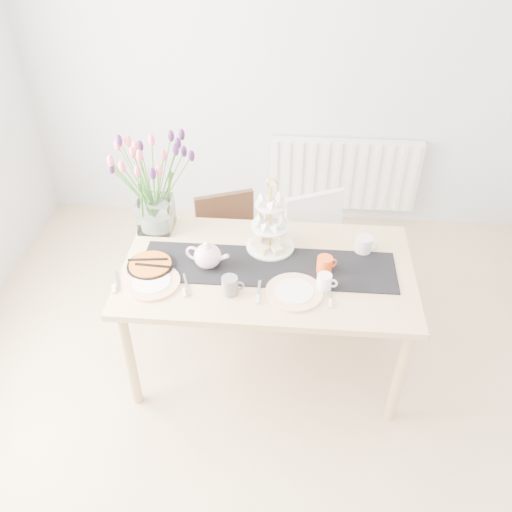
# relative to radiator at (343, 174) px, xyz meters

# --- Properties ---
(room_shell) EXTENTS (4.50, 4.50, 4.50)m
(room_shell) POSITION_rel_radiator_xyz_m (-0.50, -2.19, 0.85)
(room_shell) COLOR tan
(room_shell) RESTS_ON ground
(radiator) EXTENTS (1.20, 0.08, 0.60)m
(radiator) POSITION_rel_radiator_xyz_m (0.00, 0.00, 0.00)
(radiator) COLOR white
(radiator) RESTS_ON room_shell
(dining_table) EXTENTS (1.60, 0.90, 0.75)m
(dining_table) POSITION_rel_radiator_xyz_m (-0.52, -1.60, 0.22)
(dining_table) COLOR tan
(dining_table) RESTS_ON ground
(chair_brown) EXTENTS (0.51, 0.51, 0.79)m
(chair_brown) POSITION_rel_radiator_xyz_m (-0.81, -1.03, 0.01)
(chair_brown) COLOR #382314
(chair_brown) RESTS_ON ground
(chair_white) EXTENTS (0.54, 0.54, 0.82)m
(chair_white) POSITION_rel_radiator_xyz_m (-0.21, -1.03, 0.02)
(chair_white) COLOR white
(chair_white) RESTS_ON ground
(table_runner) EXTENTS (1.40, 0.35, 0.01)m
(table_runner) POSITION_rel_radiator_xyz_m (-0.52, -1.60, 0.30)
(table_runner) COLOR black
(table_runner) RESTS_ON dining_table
(tulip_vase) EXTENTS (0.71, 0.71, 0.61)m
(tulip_vase) POSITION_rel_radiator_xyz_m (-1.21, -1.28, 0.69)
(tulip_vase) COLOR silver
(tulip_vase) RESTS_ON dining_table
(cake_stand) EXTENTS (0.28, 0.28, 0.41)m
(cake_stand) POSITION_rel_radiator_xyz_m (-0.51, -1.43, 0.42)
(cake_stand) COLOR gold
(cake_stand) RESTS_ON dining_table
(teapot) EXTENTS (0.28, 0.25, 0.16)m
(teapot) POSITION_rel_radiator_xyz_m (-0.84, -1.63, 0.38)
(teapot) COLOR white
(teapot) RESTS_ON dining_table
(cream_jug) EXTENTS (0.12, 0.12, 0.10)m
(cream_jug) POSITION_rel_radiator_xyz_m (0.01, -1.42, 0.35)
(cream_jug) COLOR silver
(cream_jug) RESTS_ON dining_table
(tart_tin) EXTENTS (0.26, 0.26, 0.03)m
(tart_tin) POSITION_rel_radiator_xyz_m (-1.16, -1.66, 0.31)
(tart_tin) COLOR black
(tart_tin) RESTS_ON dining_table
(mug_grey) EXTENTS (0.09, 0.09, 0.10)m
(mug_grey) POSITION_rel_radiator_xyz_m (-0.70, -1.83, 0.35)
(mug_grey) COLOR slate
(mug_grey) RESTS_ON dining_table
(mug_white) EXTENTS (0.09, 0.09, 0.09)m
(mug_white) POSITION_rel_radiator_xyz_m (-0.21, -1.76, 0.35)
(mug_white) COLOR white
(mug_white) RESTS_ON dining_table
(mug_orange) EXTENTS (0.11, 0.11, 0.10)m
(mug_orange) POSITION_rel_radiator_xyz_m (-0.21, -1.62, 0.35)
(mug_orange) COLOR #FE4F1C
(mug_orange) RESTS_ON dining_table
(plate_left) EXTENTS (0.39, 0.39, 0.02)m
(plate_left) POSITION_rel_radiator_xyz_m (-1.12, -1.79, 0.31)
(plate_left) COLOR silver
(plate_left) RESTS_ON dining_table
(plate_right) EXTENTS (0.31, 0.31, 0.02)m
(plate_right) POSITION_rel_radiator_xyz_m (-0.37, -1.81, 0.31)
(plate_right) COLOR silver
(plate_right) RESTS_ON dining_table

